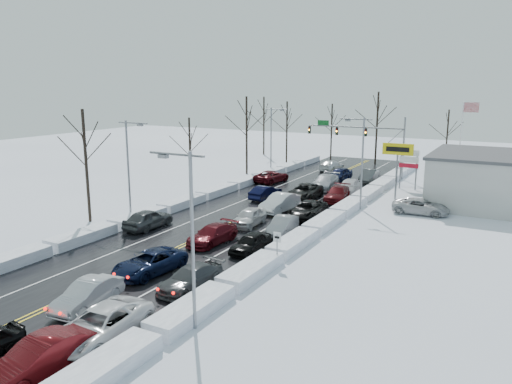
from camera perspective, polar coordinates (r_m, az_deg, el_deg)
The scene contains 45 objects.
ground at distance 44.74m, azimuth -2.50°, elevation -3.44°, with size 160.00×160.00×0.00m, color white.
road_surface at distance 46.40m, azimuth -1.23°, elevation -2.85°, with size 14.00×84.00×0.01m, color black.
snow_bank_left at distance 50.49m, azimuth -8.74°, elevation -1.76°, with size 1.75×72.00×0.80m, color white.
snow_bank_right at distance 43.27m, azimuth 7.56°, elevation -4.09°, with size 1.75×72.00×0.80m, color white.
traffic_signal_mast at distance 67.86m, azimuth 12.37°, elevation 6.36°, with size 13.28×0.39×8.00m.
tires_plus_sign at distance 54.62m, azimuth 15.89°, elevation 4.30°, with size 3.20×0.34×6.00m.
used_vehicles_sign at distance 60.67m, azimuth 17.08°, elevation 3.38°, with size 2.20×0.22×4.65m.
speed_limit_sign at distance 33.77m, azimuth 2.43°, elevation -5.79°, with size 0.55×0.09×2.35m.
flagpole at distance 67.53m, azimuth 22.51°, elevation 6.07°, with size 1.87×1.20×10.00m.
streetlight_se at distance 24.44m, azimuth -7.70°, elevation -3.93°, with size 3.20×0.25×9.00m.
streetlight_ne at distance 49.38m, azimuth 11.85°, elevation 4.09°, with size 3.20×0.25×9.00m.
streetlight_sw at distance 45.40m, azimuth -14.24°, elevation 3.28°, with size 3.20×0.25×9.00m.
streetlight_nw at distance 68.46m, azimuth 1.88°, elevation 6.54°, with size 3.20×0.25×9.00m.
tree_left_b at distance 46.05m, azimuth -18.99°, elevation 5.22°, with size 4.00×4.00×10.00m.
tree_left_c at distance 55.91m, azimuth -7.59°, elevation 5.81°, with size 3.40×3.40×8.50m.
tree_left_d at distance 67.90m, azimuth -1.09°, elevation 8.21°, with size 4.20×4.20×10.50m.
tree_left_e at distance 78.40m, azimuth 3.56°, elevation 8.21°, with size 3.80×3.80×9.50m.
tree_far_a at distance 86.94m, azimuth 0.90°, elevation 8.85°, with size 4.00×4.00×10.00m.
tree_far_b at distance 83.05m, azimuth 8.66°, elevation 8.08°, with size 3.60×3.60×9.00m.
tree_far_c at distance 78.66m, azimuth 13.72°, elevation 8.67°, with size 4.40×4.40×11.00m.
tree_far_d at distance 78.29m, azimuth 21.07°, elevation 6.91°, with size 3.40×3.40×8.50m.
queued_car_1 at distance 29.76m, azimuth -18.58°, elevation -12.37°, with size 1.59×4.55×1.50m, color #AFB2B7.
queued_car_2 at distance 33.66m, azimuth -12.00°, elevation -9.06°, with size 2.44×5.28×1.47m, color black.
queued_car_3 at distance 38.97m, azimuth -5.00°, elevation -5.87°, with size 2.00×4.92×1.43m, color #4E0A11.
queued_car_4 at distance 43.63m, azimuth -0.81°, elevation -3.84°, with size 1.82×4.52×1.54m, color silver.
queued_car_5 at distance 48.45m, azimuth 2.74°, elevation -2.22°, with size 1.81×5.19×1.71m, color white.
queued_car_6 at distance 53.82m, azimuth 5.56°, elevation -0.80°, with size 2.70×5.85×1.63m, color black.
queued_car_7 at distance 59.42m, azimuth 7.87°, elevation 0.38°, with size 2.31×5.67×1.65m, color #AFB1B8.
queued_car_8 at distance 64.86m, azimuth 9.48°, elevation 1.32°, with size 1.93×4.80×1.63m, color black.
queued_car_9 at distance 24.29m, azimuth -23.31°, elevation -18.63°, with size 1.69×4.85×1.60m, color #4E0A0D.
queued_car_10 at distance 26.15m, azimuth -17.25°, elevation -15.85°, with size 2.63×5.71×1.59m, color silver.
queued_car_11 at distance 30.85m, azimuth -7.46°, elevation -10.91°, with size 1.94×4.76×1.38m, color #3A3D3F.
queued_car_12 at distance 36.88m, azimuth -0.63°, elevation -6.88°, with size 1.66×4.12×1.41m, color black.
queued_car_13 at distance 41.44m, azimuth 3.05°, elevation -4.73°, with size 1.48×4.26×1.40m, color gray.
queued_car_14 at distance 46.52m, azimuth 5.90°, elevation -2.89°, with size 2.47×5.35×1.49m, color black.
queued_car_15 at distance 53.49m, azimuth 9.27°, elevation -0.99°, with size 2.11×5.20×1.51m, color #4A090D.
queued_car_16 at distance 57.09m, azimuth 10.56°, elevation -0.20°, with size 2.00×4.96×1.69m, color silver.
queued_car_17 at distance 64.64m, azimuth 12.81°, elevation 1.14°, with size 1.65×4.74×1.56m, color #46494B.
oncoming_car_0 at distance 53.50m, azimuth 1.09°, elevation -0.82°, with size 1.56×4.46×1.47m, color black.
oncoming_car_1 at distance 62.78m, azimuth 1.79°, elevation 1.12°, with size 2.50×5.42×1.50m, color #46090F.
oncoming_car_2 at distance 72.10m, azimuth 8.61°, elevation 2.44°, with size 2.06×5.07×1.47m, color silver.
oncoming_car_3 at distance 43.78m, azimuth -12.18°, elevation -4.07°, with size 1.98×4.91×1.67m, color #3A3D3F.
parked_car_0 at distance 49.94m, azimuth 18.26°, elevation -2.40°, with size 2.42×5.25×1.46m, color #BBBBBD.
parked_car_1 at distance 53.20m, azimuth 22.06°, elevation -1.81°, with size 2.10×5.17×1.50m, color #404345.
parked_car_2 at distance 59.72m, azimuth 20.88°, elevation -0.26°, with size 1.57×3.91×1.33m, color black.
Camera 1 is at (22.29, -36.87, 12.05)m, focal length 35.00 mm.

